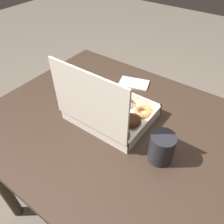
# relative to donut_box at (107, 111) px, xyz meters

# --- Properties ---
(ground_plane) EXTENTS (8.00, 8.00, 0.00)m
(ground_plane) POSITION_rel_donut_box_xyz_m (-0.03, -0.00, -0.80)
(ground_plane) COLOR #6B6054
(dining_table) EXTENTS (1.01, 0.82, 0.75)m
(dining_table) POSITION_rel_donut_box_xyz_m (-0.03, -0.00, -0.16)
(dining_table) COLOR #38281E
(dining_table) RESTS_ON ground_plane
(donut_box) EXTENTS (0.31, 0.26, 0.27)m
(donut_box) POSITION_rel_donut_box_xyz_m (0.00, 0.00, 0.00)
(donut_box) COLOR silver
(donut_box) RESTS_ON dining_table
(coffee_mug) EXTENTS (0.08, 0.08, 0.11)m
(coffee_mug) POSITION_rel_donut_box_xyz_m (-0.25, 0.05, 0.01)
(coffee_mug) COLOR #232328
(coffee_mug) RESTS_ON dining_table
(paper_napkin) EXTENTS (0.16, 0.12, 0.01)m
(paper_napkin) POSITION_rel_donut_box_xyz_m (0.04, -0.28, -0.04)
(paper_napkin) COLOR silver
(paper_napkin) RESTS_ON dining_table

